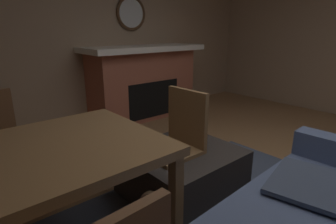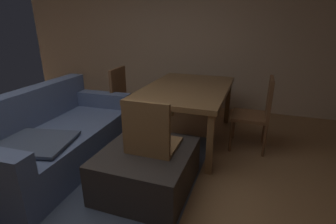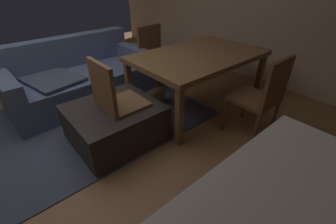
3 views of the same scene
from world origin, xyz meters
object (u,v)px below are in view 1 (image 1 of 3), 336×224
at_px(tv_remote, 180,146).
at_px(dining_table, 17,168).
at_px(ottoman_coffee_table, 182,172).
at_px(fireplace, 143,82).
at_px(dining_chair_west, 178,138).
at_px(round_wall_mirror, 131,13).

height_order(tv_remote, dining_table, dining_table).
xyz_separation_m(ottoman_coffee_table, tv_remote, (-0.02, -0.05, 0.22)).
distance_m(fireplace, tv_remote, 2.28).
height_order(fireplace, ottoman_coffee_table, fireplace).
bearing_deg(dining_chair_west, ottoman_coffee_table, 106.10).
bearing_deg(tv_remote, fireplace, -87.84).
relative_size(tv_remote, dining_chair_west, 0.17).
height_order(fireplace, dining_chair_west, fireplace).
height_order(fireplace, dining_table, fireplace).
bearing_deg(round_wall_mirror, ottoman_coffee_table, 65.13).
bearing_deg(ottoman_coffee_table, tv_remote, -115.11).
bearing_deg(dining_chair_west, fireplace, -118.57).
distance_m(round_wall_mirror, ottoman_coffee_table, 2.97).
distance_m(ottoman_coffee_table, dining_table, 1.32).
bearing_deg(fireplace, tv_remote, 62.12).
relative_size(ottoman_coffee_table, dining_table, 0.54).
bearing_deg(fireplace, dining_table, 40.99).
height_order(ottoman_coffee_table, dining_chair_west, dining_chair_west).
height_order(fireplace, tv_remote, fireplace).
xyz_separation_m(tv_remote, dining_chair_west, (0.04, 0.01, 0.09)).
bearing_deg(dining_table, ottoman_coffee_table, 178.08).
bearing_deg(round_wall_mirror, dining_table, 44.75).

